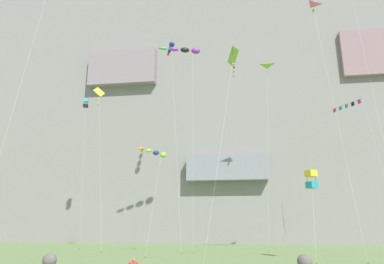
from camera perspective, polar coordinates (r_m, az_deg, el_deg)
name	(u,v)px	position (r m, az deg, el deg)	size (l,w,h in m)	color
cliff_face	(227,109)	(78.82, 5.83, 3.85)	(180.00, 22.38, 57.36)	gray
boulder_mid_field	(50,260)	(32.69, -22.40, -18.92)	(1.53, 1.44, 1.14)	#605B59
boulder_foreground_left	(305,262)	(30.55, 18.06, -19.63)	(1.65, 1.66, 1.16)	#605B59
kite_windsock_upper_right	(186,50)	(52.83, -1.02, 13.31)	(6.15, 2.58, 28.96)	purple
kite_banner_low_right	(349,111)	(55.36, 24.40, 3.23)	(4.50, 7.56, 20.51)	black
kite_windsock_mid_center	(157,153)	(42.34, -5.84, -3.49)	(3.33, 3.68, 12.42)	#8CCC33
kite_delta_far_left	(312,17)	(45.96, 19.20, 17.37)	(2.84, 4.42, 28.41)	pink
kite_windsock_upper_left	(171,48)	(58.29, -3.53, 13.66)	(4.42, 9.44, 31.75)	navy
kite_diamond_far_right	(232,65)	(26.55, 6.59, 10.92)	(2.88, 2.14, 16.53)	#8CCC33
kite_box_near_cliff	(311,179)	(37.33, 19.05, -7.36)	(1.39, 3.41, 8.75)	yellow
kite_box_high_right	(86,104)	(59.89, -17.08, 4.46)	(2.04, 1.86, 23.43)	#38B2D1
kite_delta_high_center	(267,75)	(56.59, 12.31, 9.16)	(2.45, 3.65, 26.93)	#8CCC33
kite_diamond_low_left	(99,99)	(51.74, -15.04, 5.28)	(3.06, 1.55, 22.77)	yellow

